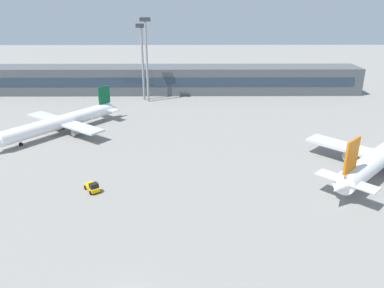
{
  "coord_description": "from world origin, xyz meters",
  "views": [
    {
      "loc": [
        6.8,
        -31.15,
        30.98
      ],
      "look_at": [
        7.37,
        40.0,
        3.0
      ],
      "focal_mm": 34.78,
      "sensor_mm": 36.0,
      "label": 1
    }
  ],
  "objects_px": {
    "baggage_tug_yellow": "(93,187)",
    "airplane_mid": "(60,122)",
    "floodlight_tower_east": "(142,57)",
    "floodlight_tower_west": "(147,54)"
  },
  "relations": [
    {
      "from": "airplane_mid",
      "to": "floodlight_tower_east",
      "type": "distance_m",
      "value": 38.11
    },
    {
      "from": "baggage_tug_yellow",
      "to": "floodlight_tower_west",
      "type": "distance_m",
      "value": 61.48
    },
    {
      "from": "baggage_tug_yellow",
      "to": "airplane_mid",
      "type": "bearing_deg",
      "value": 116.68
    },
    {
      "from": "floodlight_tower_west",
      "to": "floodlight_tower_east",
      "type": "distance_m",
      "value": 2.86
    },
    {
      "from": "baggage_tug_yellow",
      "to": "floodlight_tower_east",
      "type": "bearing_deg",
      "value": 88.17
    },
    {
      "from": "floodlight_tower_west",
      "to": "floodlight_tower_east",
      "type": "relative_size",
      "value": 1.08
    },
    {
      "from": "airplane_mid",
      "to": "floodlight_tower_west",
      "type": "bearing_deg",
      "value": 58.59
    },
    {
      "from": "baggage_tug_yellow",
      "to": "floodlight_tower_west",
      "type": "relative_size",
      "value": 0.15
    },
    {
      "from": "airplane_mid",
      "to": "floodlight_tower_west",
      "type": "height_order",
      "value": "floodlight_tower_west"
    },
    {
      "from": "baggage_tug_yellow",
      "to": "floodlight_tower_west",
      "type": "height_order",
      "value": "floodlight_tower_west"
    }
  ]
}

